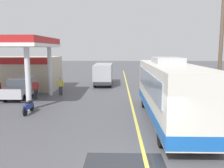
# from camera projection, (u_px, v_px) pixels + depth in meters

# --- Properties ---
(ground) EXTENTS (120.00, 120.00, 0.00)m
(ground) POSITION_uv_depth(u_px,v_px,m) (127.00, 85.00, 28.21)
(ground) COLOR #4C4C51
(lane_divider_stripe) EXTENTS (0.16, 50.00, 0.01)m
(lane_divider_stripe) POSITION_uv_depth(u_px,v_px,m) (129.00, 93.00, 23.26)
(lane_divider_stripe) COLOR #D8CC4C
(lane_divider_stripe) RESTS_ON ground
(coach_bus_main) EXTENTS (2.60, 11.04, 3.69)m
(coach_bus_main) POSITION_uv_depth(u_px,v_px,m) (170.00, 92.00, 14.06)
(coach_bus_main) COLOR silver
(coach_bus_main) RESTS_ON ground
(gas_station_roadside) EXTENTS (9.10, 11.95, 5.10)m
(gas_station_roadside) POSITION_uv_depth(u_px,v_px,m) (16.00, 65.00, 23.40)
(gas_station_roadside) COLOR #B21E1E
(gas_station_roadside) RESTS_ON ground
(car_at_pump) EXTENTS (1.70, 4.20, 1.82)m
(car_at_pump) POSITION_uv_depth(u_px,v_px,m) (21.00, 87.00, 20.75)
(car_at_pump) COLOR #B2B2B7
(car_at_pump) RESTS_ON ground
(minibus_opposing_lane) EXTENTS (2.04, 6.13, 2.44)m
(minibus_opposing_lane) POSITION_uv_depth(u_px,v_px,m) (103.00, 72.00, 28.64)
(minibus_opposing_lane) COLOR #A5A5AD
(minibus_opposing_lane) RESTS_ON ground
(motorcycle_parked_forecourt) EXTENTS (0.55, 1.80, 0.92)m
(motorcycle_parked_forecourt) POSITION_uv_depth(u_px,v_px,m) (28.00, 107.00, 15.87)
(motorcycle_parked_forecourt) COLOR black
(motorcycle_parked_forecourt) RESTS_ON ground
(pedestrian_near_pump) EXTENTS (0.55, 0.22, 1.66)m
(pedestrian_near_pump) POSITION_uv_depth(u_px,v_px,m) (36.00, 88.00, 20.50)
(pedestrian_near_pump) COLOR #33333F
(pedestrian_near_pump) RESTS_ON ground
(pedestrian_by_shop) EXTENTS (0.55, 0.22, 1.66)m
(pedestrian_by_shop) POSITION_uv_depth(u_px,v_px,m) (61.00, 85.00, 22.08)
(pedestrian_by_shop) COLOR #33333F
(pedestrian_by_shop) RESTS_ON ground
(utility_pole_roadside) EXTENTS (1.80, 0.24, 8.81)m
(utility_pole_roadside) POSITION_uv_depth(u_px,v_px,m) (221.00, 43.00, 15.68)
(utility_pole_roadside) COLOR brown
(utility_pole_roadside) RESTS_ON ground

